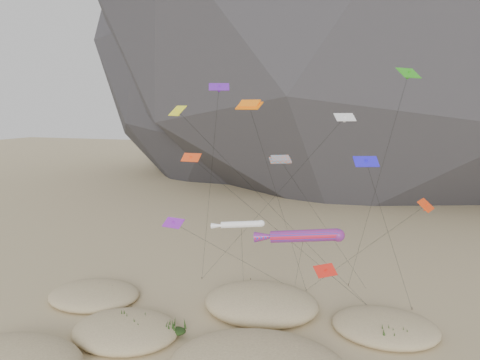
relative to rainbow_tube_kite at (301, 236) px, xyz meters
name	(u,v)px	position (x,y,z in m)	size (l,w,h in m)	color
dunes	(216,357)	(-6.61, -4.59, -10.73)	(49.75, 35.44, 3.74)	#CCB789
dune_grass	(231,356)	(-5.35, -4.24, -10.60)	(39.91, 29.35, 1.46)	black
kite_stakes	(301,292)	(-2.64, 14.16, -11.29)	(26.91, 7.19, 0.30)	#3F2D1E
rainbow_tube_kite	(301,236)	(0.00, 0.00, 0.00)	(8.36, 16.28, 12.37)	red
white_tube_kite	(239,225)	(-7.41, 4.07, -0.54)	(5.66, 9.01, 11.47)	white
orange_parafoil	(250,107)	(-7.13, 6.78, 11.73)	(6.75, 9.12, 23.92)	orange
multi_parafoil	(282,162)	(-2.39, 2.25, 6.47)	(8.69, 17.23, 18.62)	#FF551A
delta_kites	(286,160)	(-1.91, 1.76, 6.78)	(27.49, 23.71, 26.52)	#E53F15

